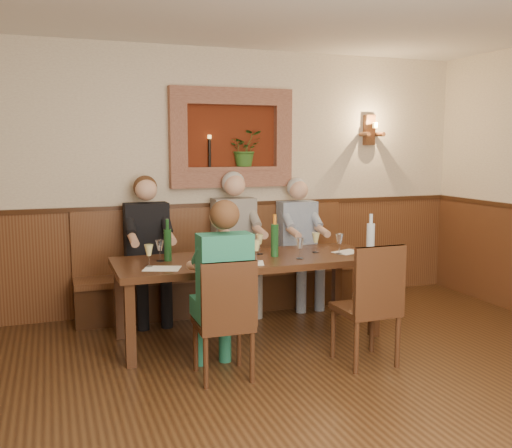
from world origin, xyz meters
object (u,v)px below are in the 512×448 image
Objects in this scene: person_bench_left at (149,261)px; wine_bottle_green_b at (168,244)px; person_chair_front at (222,304)px; spittoon_bucket at (234,246)px; bench at (219,280)px; person_bench_mid at (237,254)px; wine_bottle_green_a at (275,239)px; chair_near_left at (224,343)px; water_bottle at (371,239)px; person_bench_right at (300,253)px; dining_table at (248,266)px; chair_near_right at (366,329)px.

person_bench_left reaches higher than wine_bottle_green_b.
person_chair_front reaches higher than spittoon_bucket.
person_bench_left reaches higher than bench.
person_bench_mid reaches higher than wine_bottle_green_a.
person_bench_left is 0.93m from person_bench_mid.
wine_bottle_green_a is (0.73, 0.75, 0.34)m from person_chair_front.
water_bottle is (1.56, 0.50, 0.64)m from chair_near_left.
person_bench_right is at bearing 38.92° from spittoon_bucket.
bench is 0.95m from person_bench_right.
person_bench_left is 0.79m from wine_bottle_green_b.
dining_table is 6.13× the size of wine_bottle_green_a.
person_bench_mid is (0.16, 0.84, -0.05)m from dining_table.
person_bench_mid is at bearing 105.95° from chair_near_right.
spittoon_bucket is 0.60m from wine_bottle_green_b.
dining_table is 1.16m from water_bottle.
spittoon_bucket is at bearing -97.70° from bench.
chair_near_right is at bearing -50.53° from person_bench_left.
chair_near_left is at bearing -129.73° from person_bench_right.
person_bench_right is 1.80m from wine_bottle_green_b.
person_chair_front is at bearing -130.56° from person_bench_right.
dining_table is at bearing 173.40° from wine_bottle_green_a.
dining_table is 2.40× the size of chair_near_right.
person_chair_front is 0.98m from wine_bottle_green_b.
bench is 3.00× the size of chair_near_right.
person_chair_front is (-1.17, 0.16, 0.28)m from chair_near_right.
chair_near_right reaches higher than chair_near_left.
chair_near_left is at bearing -105.15° from bench.
chair_near_left is at bearing -90.82° from person_chair_front.
water_bottle is (1.08, -0.33, 0.24)m from dining_table.
person_bench_left is (-1.46, 1.77, 0.32)m from chair_near_right.
dining_table is 1.24m from person_bench_right.
water_bottle is at bearing 15.95° from person_chair_front.
wine_bottle_green_a is (-0.44, 0.91, 0.62)m from chair_near_right.
person_bench_mid is (-0.53, 1.77, 0.33)m from chair_near_right.
person_bench_right is at bearing 53.12° from wine_bottle_green_a.
chair_near_left is at bearing -162.41° from water_bottle.
chair_near_left is 2.50× the size of wine_bottle_green_b.
person_bench_mid is at bearing 68.27° from person_chair_front.
water_bottle reaches higher than dining_table.
spittoon_bucket is (-1.03, -0.83, 0.28)m from person_bench_right.
person_bench_right is 1.36m from spittoon_bucket.
bench is at bearing 90.00° from dining_table.
bench is 1.84m from chair_near_left.
person_bench_mid reaches higher than person_bench_right.
wine_bottle_green_b is at bearing -140.33° from person_bench_mid.
wine_bottle_green_a reaches higher than wine_bottle_green_b.
person_bench_left is 1.07× the size of person_chair_front.
person_chair_front is at bearing -164.05° from water_bottle.
wine_bottle_green_b is at bearing 169.94° from spittoon_bucket.
dining_table is 1.04m from chair_near_left.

